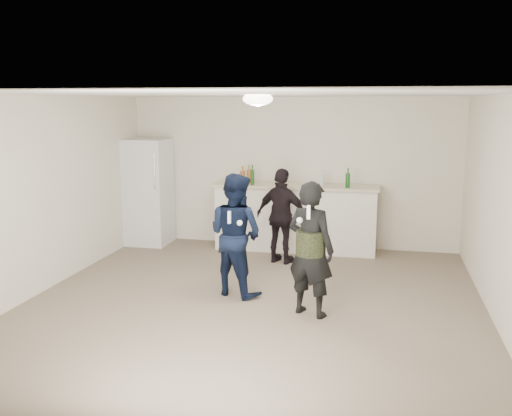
% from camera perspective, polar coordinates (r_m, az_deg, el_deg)
% --- Properties ---
extents(floor, '(6.00, 6.00, 0.00)m').
position_cam_1_polar(floor, '(7.01, -0.36, -9.58)').
color(floor, '#6B5B4C').
rests_on(floor, ground).
extents(ceiling, '(6.00, 6.00, 0.00)m').
position_cam_1_polar(ceiling, '(6.58, -0.38, 11.31)').
color(ceiling, silver).
rests_on(ceiling, wall_back).
extents(wall_back, '(6.00, 0.00, 6.00)m').
position_cam_1_polar(wall_back, '(9.60, 3.61, 3.58)').
color(wall_back, beige).
rests_on(wall_back, floor).
extents(wall_front, '(6.00, 0.00, 6.00)m').
position_cam_1_polar(wall_front, '(3.89, -10.27, -6.99)').
color(wall_front, beige).
rests_on(wall_front, floor).
extents(wall_left, '(0.00, 6.00, 6.00)m').
position_cam_1_polar(wall_left, '(7.76, -20.58, 1.26)').
color(wall_left, beige).
rests_on(wall_left, floor).
extents(wall_right, '(0.00, 6.00, 6.00)m').
position_cam_1_polar(wall_right, '(6.65, 23.42, -0.40)').
color(wall_right, beige).
rests_on(wall_right, floor).
extents(counter, '(2.60, 0.56, 1.05)m').
position_cam_1_polar(counter, '(9.38, 3.99, -1.09)').
color(counter, silver).
rests_on(counter, floor).
extents(counter_top, '(2.68, 0.64, 0.04)m').
position_cam_1_polar(counter_top, '(9.28, 4.03, 2.21)').
color(counter_top, '#C1B395').
rests_on(counter_top, counter).
extents(fridge, '(0.70, 0.70, 1.80)m').
position_cam_1_polar(fridge, '(9.93, -10.73, 1.61)').
color(fridge, silver).
rests_on(fridge, floor).
extents(fridge_handle, '(0.02, 0.02, 0.60)m').
position_cam_1_polar(fridge_handle, '(9.43, -10.12, 3.62)').
color(fridge_handle, '#B9B9BD').
rests_on(fridge_handle, fridge).
extents(ceiling_dome, '(0.36, 0.36, 0.16)m').
position_cam_1_polar(ceiling_dome, '(6.88, 0.18, 10.86)').
color(ceiling_dome, white).
rests_on(ceiling_dome, ceiling).
extents(shaker, '(0.08, 0.08, 0.17)m').
position_cam_1_polar(shaker, '(9.37, -1.83, 2.96)').
color(shaker, silver).
rests_on(shaker, counter_top).
extents(man, '(0.92, 0.84, 1.55)m').
position_cam_1_polar(man, '(7.17, -2.08, -2.66)').
color(man, '#0E1B3A').
rests_on(man, floor).
extents(woman, '(0.67, 0.56, 1.56)m').
position_cam_1_polar(woman, '(6.48, 5.49, -4.10)').
color(woman, black).
rests_on(woman, floor).
extents(camo_shorts, '(0.34, 0.34, 0.28)m').
position_cam_1_polar(camo_shorts, '(6.46, 5.50, -3.48)').
color(camo_shorts, '#2A3417').
rests_on(camo_shorts, woman).
extents(spectator, '(0.91, 0.58, 1.44)m').
position_cam_1_polar(spectator, '(8.58, 2.63, -0.83)').
color(spectator, black).
rests_on(spectator, floor).
extents(remote_man, '(0.04, 0.04, 0.15)m').
position_cam_1_polar(remote_man, '(6.85, -2.68, -0.93)').
color(remote_man, white).
rests_on(remote_man, man).
extents(nunchuk_man, '(0.07, 0.07, 0.07)m').
position_cam_1_polar(nunchuk_man, '(6.86, -1.64, -1.50)').
color(nunchuk_man, white).
rests_on(nunchuk_man, man).
extents(remote_woman, '(0.04, 0.04, 0.15)m').
position_cam_1_polar(remote_woman, '(6.14, 5.28, -0.41)').
color(remote_woman, white).
rests_on(remote_woman, woman).
extents(nunchuk_woman, '(0.07, 0.07, 0.07)m').
position_cam_1_polar(nunchuk_woman, '(6.20, 4.38, -1.23)').
color(nunchuk_woman, silver).
rests_on(nunchuk_woman, woman).
extents(bottle_cluster, '(1.77, 0.28, 0.25)m').
position_cam_1_polar(bottle_cluster, '(9.21, 2.37, 2.98)').
color(bottle_cluster, '#154C18').
rests_on(bottle_cluster, counter_top).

